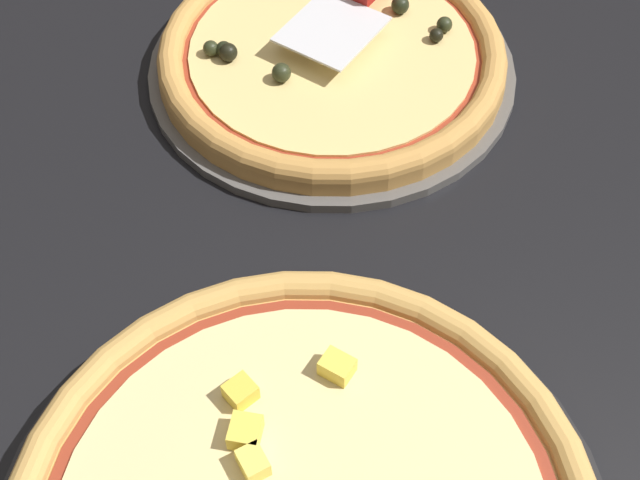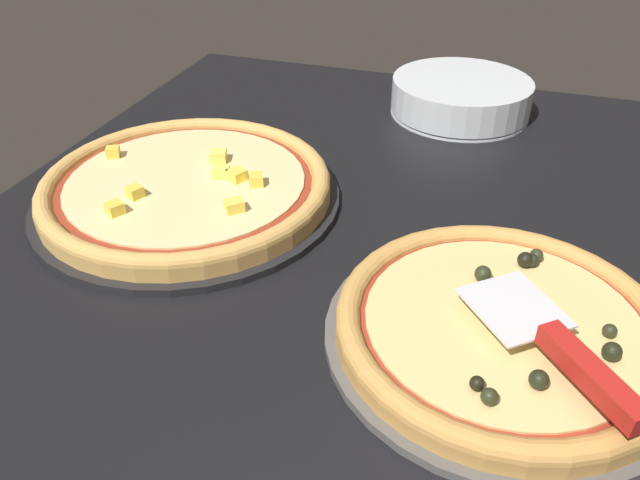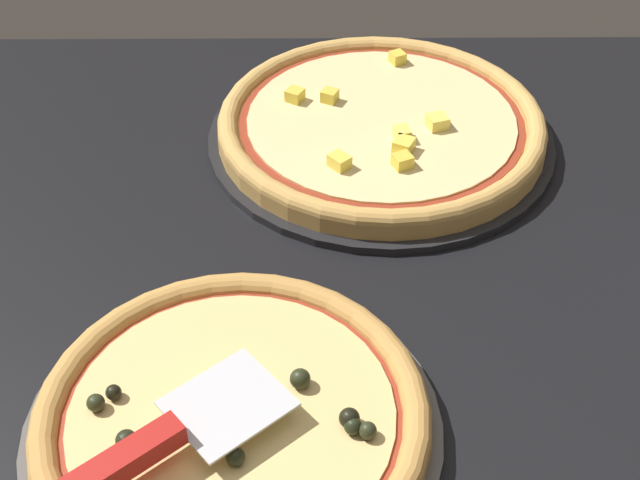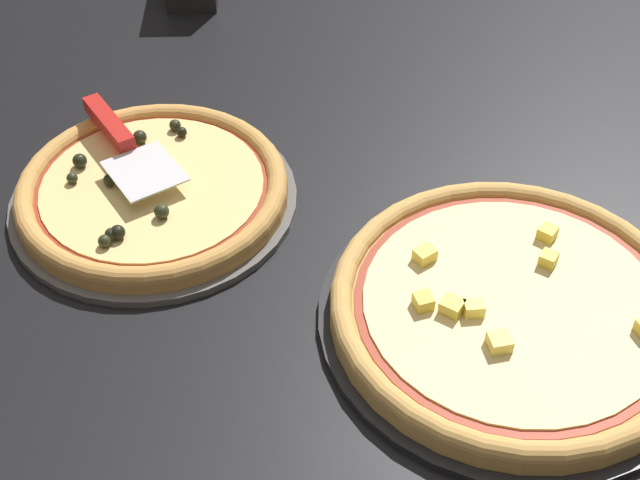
% 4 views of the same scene
% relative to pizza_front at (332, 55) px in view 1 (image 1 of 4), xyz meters
% --- Properties ---
extents(ground_plane, '(1.50, 1.22, 0.04)m').
position_rel_pizza_front_xyz_m(ground_plane, '(-0.01, 0.09, -0.04)').
color(ground_plane, black).
extents(pizza_pan_front, '(0.36, 0.36, 0.01)m').
position_rel_pizza_front_xyz_m(pizza_pan_front, '(-0.00, 0.00, -0.02)').
color(pizza_pan_front, '#565451').
rests_on(pizza_pan_front, ground_plane).
extents(pizza_front, '(0.34, 0.34, 0.04)m').
position_rel_pizza_front_xyz_m(pizza_front, '(0.00, 0.00, 0.00)').
color(pizza_front, '#C68E47').
rests_on(pizza_front, pizza_pan_front).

